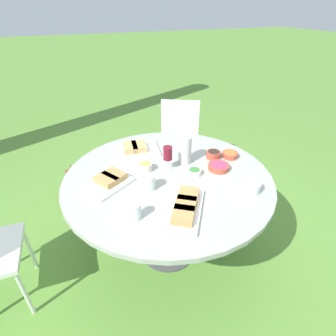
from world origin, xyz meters
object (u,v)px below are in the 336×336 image
handbag (74,184)px  wine_glass (168,154)px  dining_table (168,185)px  chair_near_left (179,134)px  water_pitcher (185,150)px

handbag → wine_glass: bearing=-148.1°
dining_table → handbag: size_ratio=4.01×
chair_near_left → handbag: (0.05, 1.24, -0.40)m
water_pitcher → handbag: water_pitcher is taller
water_pitcher → wine_glass: bearing=105.2°
chair_near_left → water_pitcher: water_pitcher is taller
chair_near_left → wine_glass: 1.23m
water_pitcher → handbag: size_ratio=0.59×
chair_near_left → handbag: 1.30m
wine_glass → dining_table: bearing=158.4°
chair_near_left → water_pitcher: (-0.98, 0.42, 0.36)m
wine_glass → chair_near_left: bearing=-29.6°
dining_table → water_pitcher: bearing=-58.0°
handbag → chair_near_left: bearing=-92.4°
chair_near_left → wine_glass: (-1.02, 0.58, 0.38)m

